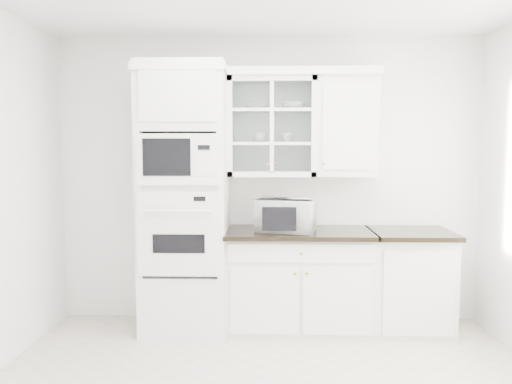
{
  "coord_description": "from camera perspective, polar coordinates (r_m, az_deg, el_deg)",
  "views": [
    {
      "loc": [
        0.02,
        -3.03,
        1.67
      ],
      "look_at": [
        -0.1,
        1.05,
        1.3
      ],
      "focal_mm": 35.0,
      "sensor_mm": 36.0,
      "label": 1
    }
  ],
  "objects": [
    {
      "name": "cup_b",
      "position": [
        4.62,
        3.56,
        6.22
      ],
      "size": [
        0.11,
        0.11,
        0.09
      ],
      "primitive_type": "imported",
      "rotation": [
        0.0,
        0.0,
        0.22
      ],
      "color": "white",
      "rests_on": "upper_cabinet_glass"
    },
    {
      "name": "upper_cabinet_glass",
      "position": [
        4.62,
        1.82,
        7.41
      ],
      "size": [
        0.8,
        0.33,
        0.9
      ],
      "color": "white",
      "rests_on": "room_shell"
    },
    {
      "name": "cup_a",
      "position": [
        4.61,
        0.43,
        6.27
      ],
      "size": [
        0.14,
        0.14,
        0.1
      ],
      "primitive_type": "imported",
      "rotation": [
        0.0,
        0.0,
        -0.15
      ],
      "color": "white",
      "rests_on": "upper_cabinet_glass"
    },
    {
      "name": "room_shell",
      "position": [
        3.46,
        1.37,
        6.98
      ],
      "size": [
        4.0,
        3.5,
        2.7
      ],
      "color": "white",
      "rests_on": "ground"
    },
    {
      "name": "countertop_microwave",
      "position": [
        4.47,
        3.47,
        -2.61
      ],
      "size": [
        0.59,
        0.52,
        0.29
      ],
      "primitive_type": "imported",
      "rotation": [
        0.0,
        0.0,
        2.9
      ],
      "color": "white",
      "rests_on": "base_cabinet_run"
    },
    {
      "name": "upper_cabinet_solid",
      "position": [
        4.67,
        10.2,
        7.31
      ],
      "size": [
        0.55,
        0.33,
        0.9
      ],
      "primitive_type": "cube",
      "color": "white",
      "rests_on": "room_shell"
    },
    {
      "name": "extra_base_cabinet",
      "position": [
        4.81,
        17.06,
        -9.59
      ],
      "size": [
        0.72,
        0.67,
        0.92
      ],
      "color": "white",
      "rests_on": "ground"
    },
    {
      "name": "base_cabinet_run",
      "position": [
        4.65,
        4.9,
        -9.9
      ],
      "size": [
        1.32,
        0.67,
        0.92
      ],
      "color": "white",
      "rests_on": "ground"
    },
    {
      "name": "bowl_b",
      "position": [
        4.63,
        4.3,
        9.78
      ],
      "size": [
        0.26,
        0.26,
        0.06
      ],
      "primitive_type": "imported",
      "rotation": [
        0.0,
        0.0,
        -0.33
      ],
      "color": "white",
      "rests_on": "upper_cabinet_glass"
    },
    {
      "name": "crown_molding",
      "position": [
        4.64,
        0.5,
        13.42
      ],
      "size": [
        2.14,
        0.38,
        0.07
      ],
      "primitive_type": "cube",
      "color": "white",
      "rests_on": "room_shell"
    },
    {
      "name": "bowl_a",
      "position": [
        4.64,
        -0.01,
        9.69
      ],
      "size": [
        0.21,
        0.21,
        0.05
      ],
      "primitive_type": "imported",
      "rotation": [
        0.0,
        0.0,
        -0.0
      ],
      "color": "white",
      "rests_on": "upper_cabinet_glass"
    },
    {
      "name": "oven_column",
      "position": [
        4.54,
        -8.1,
        -0.82
      ],
      "size": [
        0.76,
        0.68,
        2.4
      ],
      "color": "white",
      "rests_on": "ground"
    }
  ]
}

